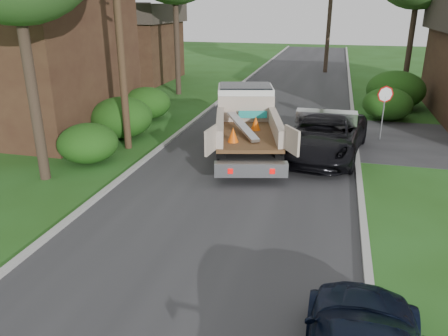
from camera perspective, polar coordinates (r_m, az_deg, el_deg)
The scene contains 15 objects.
ground at distance 13.25m, azimuth -0.25°, elevation -5.65°, with size 120.00×120.00×0.00m, color #224A15.
road at distance 22.48m, azimuth 6.16°, elevation 5.41°, with size 8.00×90.00×0.02m, color #28282B.
curb_left at distance 23.37m, azimuth -3.88°, elevation 6.20°, with size 0.20×90.00×0.12m, color #9E9E99.
curb_right at distance 22.30m, azimuth 16.67°, elevation 4.67°, with size 0.20×90.00×0.12m, color #9E9E99.
stop_sign at distance 21.02m, azimuth 20.23°, elevation 8.16°, with size 0.71×0.32×2.48m.
utility_pole at distance 18.54m, azimuth -13.59°, elevation 17.95°, with size 2.42×1.25×10.00m.
house_left_near at distance 23.86m, azimuth -25.62°, elevation 14.90°, with size 9.72×8.64×8.40m.
house_left_far at distance 37.44m, azimuth -12.40°, elevation 15.87°, with size 7.56×7.56×6.00m.
hedge_left_a at distance 17.90m, azimuth -17.35°, elevation 3.12°, with size 2.34×2.34×1.53m, color #123A0D.
hedge_left_b at distance 20.93m, azimuth -13.23°, elevation 6.46°, with size 2.86×2.86×1.87m, color #123A0D.
hedge_left_c at distance 24.15m, azimuth -10.10°, elevation 8.33°, with size 2.60×2.60×1.70m, color #123A0D.
hedge_right_a at distance 25.17m, azimuth 20.57°, elevation 7.84°, with size 2.60×2.60×1.70m, color #123A0D.
hedge_right_b at distance 28.13m, azimuth 21.52°, elevation 9.48°, with size 3.38×3.38×2.21m, color #123A0D.
flatbed_truck at distance 18.58m, azimuth 2.91°, elevation 6.61°, with size 4.28×7.11×2.52m.
black_pickup at distance 18.29m, azimuth 13.02°, elevation 4.22°, with size 2.86×6.21×1.73m, color black.
Camera 1 is at (2.98, -11.50, 5.87)m, focal length 35.00 mm.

